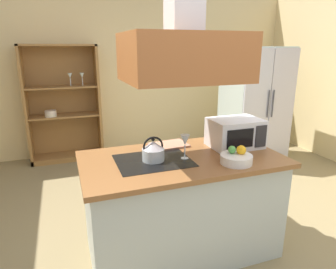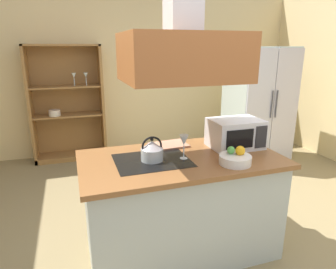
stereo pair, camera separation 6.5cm
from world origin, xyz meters
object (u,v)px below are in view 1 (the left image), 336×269
at_px(microwave, 235,133).
at_px(wine_glass_on_counter, 185,141).
at_px(dish_cabinet, 64,110).
at_px(cutting_board, 169,145).
at_px(kettle, 153,151).
at_px(refrigerator, 254,105).
at_px(fruit_bowl, 236,158).

distance_m(microwave, wine_glass_on_counter, 0.58).
height_order(dish_cabinet, cutting_board, dish_cabinet).
height_order(kettle, cutting_board, kettle).
bearing_deg(kettle, cutting_board, 51.91).
distance_m(refrigerator, fruit_bowl, 2.62).
relative_size(dish_cabinet, fruit_bowl, 7.19).
distance_m(refrigerator, cutting_board, 2.47).
relative_size(refrigerator, microwave, 3.90).
distance_m(dish_cabinet, fruit_bowl, 3.34).
xyz_separation_m(kettle, wine_glass_on_counter, (0.26, -0.04, 0.07)).
xyz_separation_m(refrigerator, fruit_bowl, (-1.62, -2.05, 0.05)).
bearing_deg(fruit_bowl, wine_glass_on_counter, 146.75).
xyz_separation_m(dish_cabinet, fruit_bowl, (1.25, -3.09, 0.14)).
xyz_separation_m(dish_cabinet, cutting_board, (0.89, -2.51, 0.10)).
relative_size(refrigerator, wine_glass_on_counter, 8.72).
bearing_deg(refrigerator, cutting_board, -143.48).
bearing_deg(wine_glass_on_counter, cutting_board, 92.00).
relative_size(kettle, cutting_board, 0.60).
height_order(cutting_board, microwave, microwave).
xyz_separation_m(refrigerator, wine_glass_on_counter, (-1.97, -1.82, 0.15)).
relative_size(dish_cabinet, wine_glass_on_counter, 8.89).
bearing_deg(fruit_bowl, microwave, 60.25).
relative_size(dish_cabinet, kettle, 9.04).
relative_size(refrigerator, dish_cabinet, 0.98).
bearing_deg(microwave, wine_glass_on_counter, -166.04).
bearing_deg(kettle, wine_glass_on_counter, -9.50).
distance_m(dish_cabinet, kettle, 2.90).
relative_size(dish_cabinet, cutting_board, 5.38).
xyz_separation_m(dish_cabinet, kettle, (0.64, -2.82, 0.18)).
xyz_separation_m(microwave, fruit_bowl, (-0.21, -0.37, -0.09)).
xyz_separation_m(kettle, fruit_bowl, (0.61, -0.27, -0.04)).
bearing_deg(dish_cabinet, kettle, -77.18).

